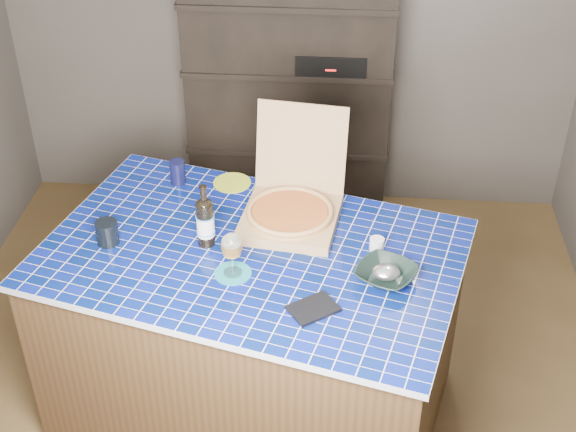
# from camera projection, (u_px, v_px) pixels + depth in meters

# --- Properties ---
(room) EXTENTS (3.50, 3.50, 3.50)m
(room) POSITION_uv_depth(u_px,v_px,m) (261.00, 170.00, 3.34)
(room) COLOR brown
(room) RESTS_ON ground
(shelving_unit) EXTENTS (1.20, 0.41, 1.80)m
(shelving_unit) POSITION_uv_depth(u_px,v_px,m) (290.00, 86.00, 4.79)
(shelving_unit) COLOR black
(shelving_unit) RESTS_ON floor
(kitchen_island) EXTENTS (1.96, 1.51, 0.95)m
(kitchen_island) POSITION_uv_depth(u_px,v_px,m) (254.00, 334.00, 3.64)
(kitchen_island) COLOR #422A1A
(kitchen_island) RESTS_ON floor
(pizza_box) EXTENTS (0.47, 0.55, 0.45)m
(pizza_box) POSITION_uv_depth(u_px,v_px,m) (291.00, 208.00, 3.52)
(pizza_box) COLOR #A27253
(pizza_box) RESTS_ON kitchen_island
(mead_bottle) EXTENTS (0.08, 0.08, 0.29)m
(mead_bottle) POSITION_uv_depth(u_px,v_px,m) (205.00, 221.00, 3.35)
(mead_bottle) COLOR black
(mead_bottle) RESTS_ON kitchen_island
(teal_trivet) EXTENTS (0.15, 0.15, 0.01)m
(teal_trivet) POSITION_uv_depth(u_px,v_px,m) (233.00, 273.00, 3.24)
(teal_trivet) COLOR #176B7B
(teal_trivet) RESTS_ON kitchen_island
(wine_glass) EXTENTS (0.09, 0.09, 0.19)m
(wine_glass) POSITION_uv_depth(u_px,v_px,m) (232.00, 247.00, 3.17)
(wine_glass) COLOR white
(wine_glass) RESTS_ON teal_trivet
(tumbler) EXTENTS (0.09, 0.09, 0.11)m
(tumbler) POSITION_uv_depth(u_px,v_px,m) (107.00, 233.00, 3.39)
(tumbler) COLOR black
(tumbler) RESTS_ON kitchen_island
(dvd_case) EXTENTS (0.22, 0.21, 0.01)m
(dvd_case) POSITION_uv_depth(u_px,v_px,m) (313.00, 309.00, 3.06)
(dvd_case) COLOR black
(dvd_case) RESTS_ON kitchen_island
(bowl) EXTENTS (0.32, 0.32, 0.06)m
(bowl) POSITION_uv_depth(u_px,v_px,m) (386.00, 274.00, 3.20)
(bowl) COLOR black
(bowl) RESTS_ON kitchen_island
(foil_contents) EXTENTS (0.11, 0.09, 0.05)m
(foil_contents) POSITION_uv_depth(u_px,v_px,m) (386.00, 272.00, 3.19)
(foil_contents) COLOR silver
(foil_contents) RESTS_ON bowl
(white_jar) EXTENTS (0.06, 0.06, 0.05)m
(white_jar) POSITION_uv_depth(u_px,v_px,m) (377.00, 244.00, 3.37)
(white_jar) COLOR silver
(white_jar) RESTS_ON kitchen_island
(navy_cup) EXTENTS (0.07, 0.07, 0.12)m
(navy_cup) POSITION_uv_depth(u_px,v_px,m) (178.00, 172.00, 3.78)
(navy_cup) COLOR black
(navy_cup) RESTS_ON kitchen_island
(green_trivet) EXTENTS (0.18, 0.18, 0.01)m
(green_trivet) POSITION_uv_depth(u_px,v_px,m) (232.00, 183.00, 3.81)
(green_trivet) COLOR #A0AF25
(green_trivet) RESTS_ON kitchen_island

